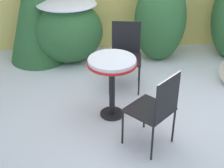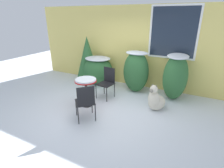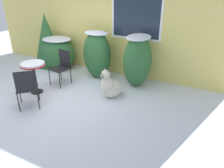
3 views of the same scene
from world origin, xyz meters
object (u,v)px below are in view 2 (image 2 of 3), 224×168
Objects in this scene: patio_chair_far_side at (85,101)px; dog at (156,100)px; patio_chair_near_table at (107,81)px; patio_table at (86,84)px.

patio_chair_far_side reaches higher than dog.
patio_chair_near_table reaches higher than dog.
patio_chair_near_table is at bearing -161.98° from dog.
patio_chair_far_side is at bearing -114.72° from dog.
patio_chair_near_table reaches higher than patio_table.
patio_chair_far_side is (0.43, -0.66, -0.14)m from patio_table.
patio_chair_near_table and patio_chair_far_side have the same top height.
patio_chair_near_table is 1.21× the size of dog.
patio_table is 1.04× the size of dog.
dog is at bearing 19.26° from patio_table.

